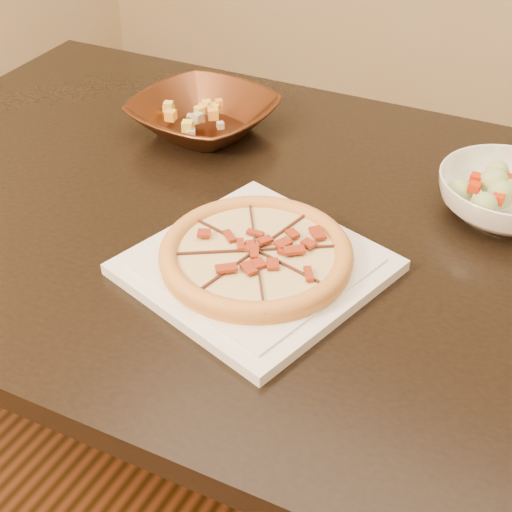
% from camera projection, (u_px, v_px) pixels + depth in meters
% --- Properties ---
extents(dining_table, '(1.56, 1.05, 0.75)m').
position_uv_depth(dining_table, '(258.00, 255.00, 1.23)').
color(dining_table, black).
rests_on(dining_table, floor).
extents(plate, '(0.39, 0.39, 0.02)m').
position_uv_depth(plate, '(256.00, 267.00, 1.04)').
color(plate, silver).
rests_on(plate, dining_table).
extents(pizza, '(0.28, 0.28, 0.03)m').
position_uv_depth(pizza, '(256.00, 254.00, 1.03)').
color(pizza, '#C4864C').
rests_on(pizza, plate).
extents(bronze_bowl, '(0.29, 0.29, 0.06)m').
position_uv_depth(bronze_bowl, '(204.00, 116.00, 1.37)').
color(bronze_bowl, '#572E18').
rests_on(bronze_bowl, dining_table).
extents(mixed_dish, '(0.12, 0.12, 0.03)m').
position_uv_depth(mixed_dish, '(202.00, 94.00, 1.35)').
color(mixed_dish, tan).
rests_on(mixed_dish, bronze_bowl).
extents(salad_bowl, '(0.28, 0.28, 0.07)m').
position_uv_depth(salad_bowl, '(506.00, 196.00, 1.15)').
color(salad_bowl, white).
rests_on(salad_bowl, dining_table).
extents(salad, '(0.08, 0.12, 0.04)m').
position_uv_depth(salad, '(512.00, 168.00, 1.11)').
color(salad, '#A7BC87').
rests_on(salad, salad_bowl).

